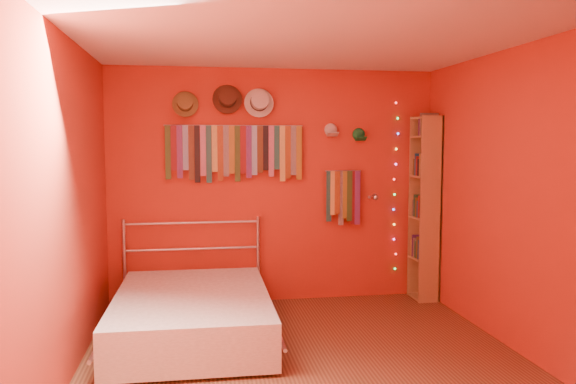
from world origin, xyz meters
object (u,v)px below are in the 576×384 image
tie_rack (235,150)px  reading_lamp (375,197)px  bed (193,314)px  bookshelf (428,207)px

tie_rack → reading_lamp: (1.48, -0.14, -0.51)m
bed → bookshelf: bearing=19.6°
reading_lamp → bookshelf: bookshelf is taller
tie_rack → bed: 1.80m
reading_lamp → bed: (-1.94, -0.87, -0.91)m
bookshelf → bed: bearing=-161.3°
reading_lamp → bookshelf: bearing=-1.2°
reading_lamp → bookshelf: (0.60, -0.01, -0.11)m
reading_lamp → bed: bearing=-155.7°
bookshelf → tie_rack: bearing=175.8°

